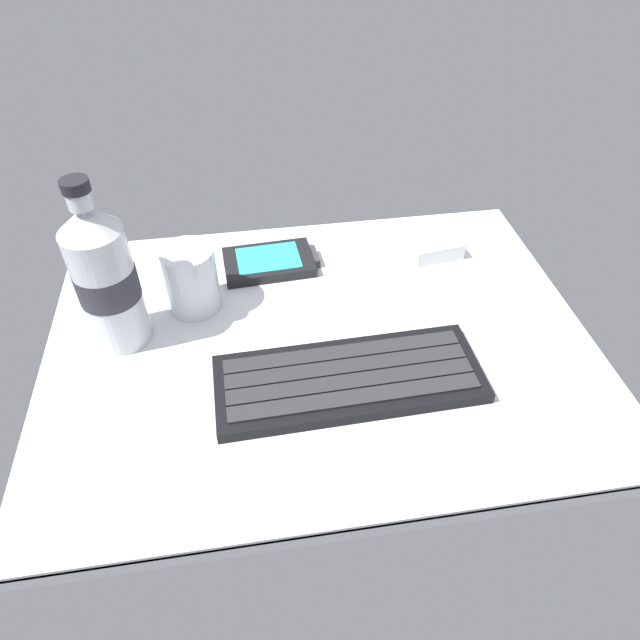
{
  "coord_description": "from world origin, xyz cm",
  "views": [
    {
      "loc": [
        -7.3,
        -47.04,
        47.35
      ],
      "look_at": [
        0.0,
        0.0,
        3.0
      ],
      "focal_mm": 31.69,
      "sensor_mm": 36.0,
      "label": 1
    }
  ],
  "objects_px": {
    "water_bottle": "(105,277)",
    "charger_block": "(433,245)",
    "juice_cup": "(192,281)",
    "handheld_device": "(270,262)",
    "keyboard": "(349,378)"
  },
  "relations": [
    {
      "from": "handheld_device",
      "to": "water_bottle",
      "type": "distance_m",
      "value": 0.23
    },
    {
      "from": "handheld_device",
      "to": "juice_cup",
      "type": "distance_m",
      "value": 0.12
    },
    {
      "from": "keyboard",
      "to": "handheld_device",
      "type": "distance_m",
      "value": 0.23
    },
    {
      "from": "water_bottle",
      "to": "charger_block",
      "type": "distance_m",
      "value": 0.43
    },
    {
      "from": "keyboard",
      "to": "charger_block",
      "type": "bearing_deg",
      "value": 53.57
    },
    {
      "from": "handheld_device",
      "to": "keyboard",
      "type": "bearing_deg",
      "value": -73.44
    },
    {
      "from": "handheld_device",
      "to": "water_bottle",
      "type": "height_order",
      "value": "water_bottle"
    },
    {
      "from": "juice_cup",
      "to": "handheld_device",
      "type": "bearing_deg",
      "value": 33.89
    },
    {
      "from": "handheld_device",
      "to": "juice_cup",
      "type": "bearing_deg",
      "value": -146.11
    },
    {
      "from": "juice_cup",
      "to": "charger_block",
      "type": "distance_m",
      "value": 0.34
    },
    {
      "from": "keyboard",
      "to": "water_bottle",
      "type": "bearing_deg",
      "value": 155.7
    },
    {
      "from": "water_bottle",
      "to": "charger_block",
      "type": "xyz_separation_m",
      "value": [
        0.41,
        0.11,
        -0.08
      ]
    },
    {
      "from": "juice_cup",
      "to": "charger_block",
      "type": "xyz_separation_m",
      "value": [
        0.33,
        0.06,
        -0.03
      ]
    },
    {
      "from": "keyboard",
      "to": "handheld_device",
      "type": "height_order",
      "value": "keyboard"
    },
    {
      "from": "keyboard",
      "to": "handheld_device",
      "type": "bearing_deg",
      "value": 106.56
    }
  ]
}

